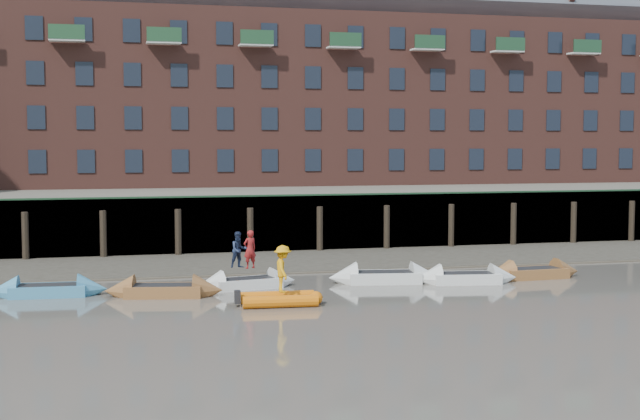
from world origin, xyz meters
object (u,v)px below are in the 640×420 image
object	(u,v)px
rowboat_4	(384,277)
person_rib_crew	(283,269)
person_rower_a	(250,249)
person_rower_b	(239,250)
rowboat_2	(164,291)
rowboat_3	(247,283)
rowboat_6	(534,273)
rowboat_5	(466,278)
rib_tender	(282,299)
rowboat_1	(48,290)

from	to	relation	value
rowboat_4	person_rib_crew	world-z (taller)	person_rib_crew
person_rower_a	person_rower_b	world-z (taller)	person_rower_a
rowboat_2	person_rower_b	distance (m)	3.86
rowboat_3	rowboat_6	world-z (taller)	rowboat_6
rowboat_3	rowboat_5	xyz separation A→B (m)	(9.73, -0.91, 0.01)
rowboat_2	rowboat_3	world-z (taller)	rowboat_2
rowboat_6	rowboat_3	bearing A→B (deg)	175.69
rowboat_4	rib_tender	size ratio (longest dim) A/B	1.61
rowboat_5	person_rower_b	world-z (taller)	person_rower_b
rowboat_6	rowboat_2	bearing A→B (deg)	179.84
rowboat_1	rowboat_5	size ratio (longest dim) A/B	1.00
rowboat_3	rowboat_6	size ratio (longest dim) A/B	0.97
rowboat_6	person_rib_crew	size ratio (longest dim) A/B	2.59
rowboat_3	rowboat_5	distance (m)	9.77
rowboat_1	rowboat_3	bearing A→B (deg)	2.82
rowboat_1	person_rib_crew	distance (m)	9.99
rib_tender	person_rib_crew	xyz separation A→B (m)	(0.01, -0.08, 1.19)
rowboat_5	person_rib_crew	bearing A→B (deg)	-151.51
rowboat_2	person_rib_crew	xyz separation A→B (m)	(4.35, -3.10, 1.18)
person_rower_a	person_rib_crew	bearing A→B (deg)	76.23
rib_tender	rowboat_4	bearing A→B (deg)	41.52
rowboat_3	rib_tender	distance (m)	4.24
rowboat_3	person_rib_crew	world-z (taller)	person_rib_crew
rowboat_3	rowboat_1	bearing A→B (deg)	169.30
rowboat_3	rowboat_5	bearing A→B (deg)	-15.74
person_rower_a	rowboat_4	bearing A→B (deg)	159.07
rowboat_2	rowboat_6	size ratio (longest dim) A/B	1.05
rowboat_3	rowboat_4	distance (m)	6.22
person_rower_b	rowboat_2	bearing A→B (deg)	-171.05
rowboat_6	rib_tender	size ratio (longest dim) A/B	1.48
rowboat_5	rowboat_6	distance (m)	3.69
rowboat_4	person_rower_a	size ratio (longest dim) A/B	3.12
rowboat_1	rowboat_4	world-z (taller)	rowboat_4
rowboat_6	rib_tender	world-z (taller)	rowboat_6
person_rower_b	person_rib_crew	distance (m)	4.63
rowboat_2	person_rower_a	size ratio (longest dim) A/B	3.01
person_rib_crew	person_rower_a	bearing A→B (deg)	12.32
rowboat_1	rowboat_3	world-z (taller)	rowboat_1
rowboat_5	rib_tender	world-z (taller)	rowboat_5
rowboat_3	person_rower_b	size ratio (longest dim) A/B	2.93
rowboat_3	rowboat_6	xyz separation A→B (m)	(13.37, -0.28, 0.01)
person_rib_crew	rowboat_6	bearing A→B (deg)	-68.27
rowboat_6	person_rib_crew	distance (m)	13.30
rowboat_2	person_rower_b	bearing A→B (deg)	33.70
person_rower_b	rowboat_5	bearing A→B (deg)	-20.68
rowboat_6	person_rower_b	distance (m)	13.76
rowboat_5	person_rib_crew	world-z (taller)	person_rib_crew
rowboat_1	person_rib_crew	world-z (taller)	person_rib_crew
rowboat_1	rowboat_5	distance (m)	17.97
rowboat_1	rowboat_2	xyz separation A→B (m)	(4.59, -1.20, 0.01)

